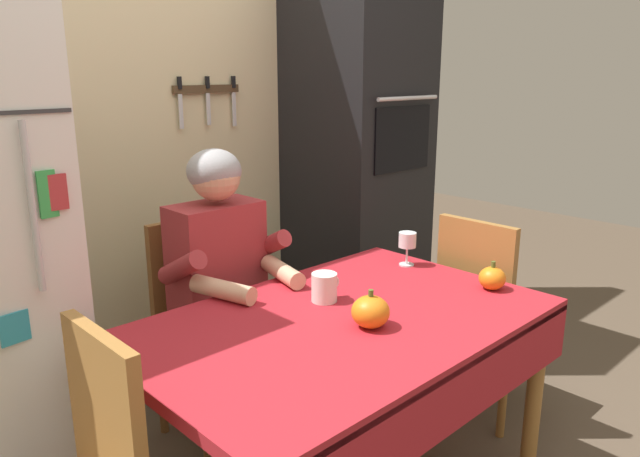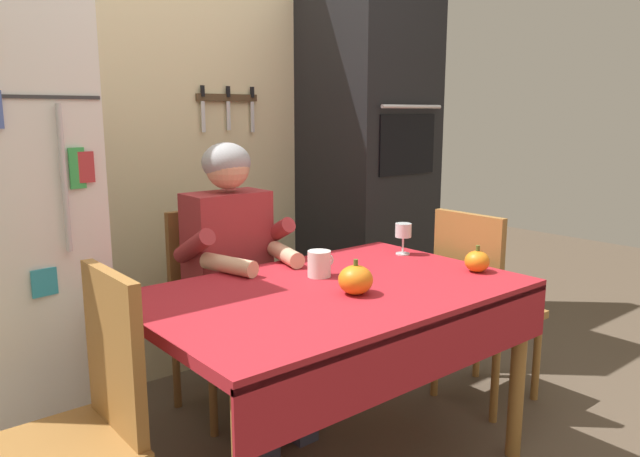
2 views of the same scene
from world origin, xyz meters
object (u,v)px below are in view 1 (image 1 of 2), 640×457
pumpkin_medium (492,278)px  dining_table (347,343)px  chair_behind_person (204,318)px  chair_right_side (484,309)px  wall_oven (357,162)px  coffee_mug (325,287)px  pumpkin_large (370,312)px  seated_person (227,279)px  wine_glass (407,242)px

pumpkin_medium → dining_table: bearing=162.9°
chair_behind_person → chair_right_side: size_ratio=1.00×
wall_oven → coffee_mug: wall_oven is taller
pumpkin_large → pumpkin_medium: 0.59m
chair_right_side → wall_oven: bearing=80.7°
chair_behind_person → pumpkin_large: (0.06, -0.89, 0.28)m
seated_person → chair_right_side: (0.95, -0.59, -0.23)m
wall_oven → pumpkin_large: size_ratio=16.70×
chair_right_side → wine_glass: (-0.31, 0.20, 0.33)m
chair_right_side → coffee_mug: 0.90m
chair_right_side → wine_glass: chair_right_side is taller
dining_table → wine_glass: 0.65m
chair_behind_person → coffee_mug: size_ratio=7.84×
coffee_mug → pumpkin_large: pumpkin_large is taller
chair_behind_person → wine_glass: bearing=-42.3°
dining_table → chair_behind_person: 0.81m
wall_oven → chair_behind_person: (-1.10, -0.13, -0.54)m
seated_person → coffee_mug: bearing=-76.0°
wall_oven → wine_glass: size_ratio=14.76×
chair_right_side → pumpkin_medium: chair_right_side is taller
wall_oven → chair_right_side: size_ratio=2.26×
pumpkin_medium → coffee_mug: bearing=146.5°
seated_person → pumpkin_medium: (0.64, -0.79, 0.05)m
seated_person → wine_glass: seated_person is taller
coffee_mug → wall_oven: bearing=37.4°
pumpkin_large → seated_person: bearing=94.7°
chair_behind_person → pumpkin_medium: size_ratio=8.59×
chair_behind_person → chair_right_side: bearing=-39.4°
chair_behind_person → coffee_mug: chair_behind_person is taller
wall_oven → pumpkin_medium: bearing=-112.5°
wall_oven → pumpkin_large: (-1.04, -1.02, -0.26)m
chair_right_side → coffee_mug: size_ratio=7.84×
wall_oven → pumpkin_medium: wall_oven is taller
chair_behind_person → pumpkin_medium: 1.20m
coffee_mug → pumpkin_medium: 0.64m
wall_oven → pumpkin_large: 1.48m
coffee_mug → pumpkin_medium: bearing=-33.5°
pumpkin_large → wall_oven: bearing=44.3°
chair_right_side → pumpkin_large: size_ratio=7.40×
wall_oven → seated_person: bearing=-163.8°
wall_oven → chair_right_side: 1.07m
coffee_mug → pumpkin_large: bearing=-101.2°
dining_table → seated_person: size_ratio=1.12×
pumpkin_medium → wine_glass: bearing=90.6°
pumpkin_large → chair_right_side: bearing=6.8°
seated_person → chair_behind_person: bearing=90.0°
coffee_mug → wine_glass: 0.53m
chair_behind_person → chair_right_side: 1.23m
chair_right_side → coffee_mug: (-0.84, 0.15, 0.28)m
chair_right_side → pumpkin_medium: bearing=-147.4°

